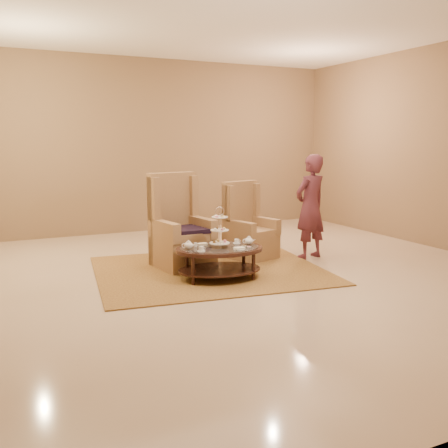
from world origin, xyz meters
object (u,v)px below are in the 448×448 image
person (310,207)px  armchair_right (247,233)px  tea_table (220,253)px  armchair_left (179,235)px

person → armchair_right: bearing=-39.0°
tea_table → person: person is taller
tea_table → person: size_ratio=0.79×
tea_table → armchair_left: bearing=114.6°
armchair_right → person: size_ratio=0.74×
tea_table → armchair_left: 0.95m
armchair_right → person: 1.08m
armchair_left → armchair_right: armchair_left is taller
tea_table → armchair_right: (0.93, 0.96, 0.05)m
tea_table → person: (1.83, 0.54, 0.46)m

